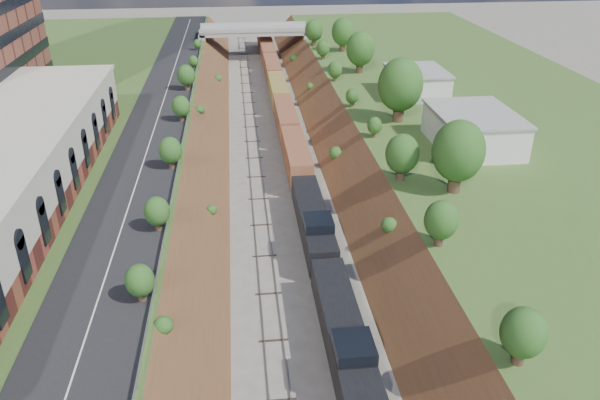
% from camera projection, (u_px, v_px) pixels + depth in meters
% --- Properties ---
extents(platform_left, '(44.00, 180.00, 5.00)m').
position_uv_depth(platform_left, '(14.00, 160.00, 73.73)').
color(platform_left, '#406027').
rests_on(platform_left, ground).
extents(platform_right, '(44.00, 180.00, 5.00)m').
position_uv_depth(platform_right, '(514.00, 139.00, 80.22)').
color(platform_right, '#406027').
rests_on(platform_right, ground).
extents(embankment_left, '(10.00, 180.00, 10.00)m').
position_uv_depth(embankment_left, '(191.00, 170.00, 77.02)').
color(embankment_left, brown).
rests_on(embankment_left, ground).
extents(embankment_right, '(10.00, 180.00, 10.00)m').
position_uv_depth(embankment_right, '(355.00, 163.00, 79.18)').
color(embankment_right, brown).
rests_on(embankment_right, ground).
extents(rail_left_track, '(1.58, 180.00, 0.18)m').
position_uv_depth(rail_left_track, '(255.00, 166.00, 77.80)').
color(rail_left_track, gray).
rests_on(rail_left_track, ground).
extents(rail_right_track, '(1.58, 180.00, 0.18)m').
position_uv_depth(rail_right_track, '(294.00, 165.00, 78.32)').
color(rail_right_track, gray).
rests_on(rail_right_track, ground).
extents(road, '(8.00, 180.00, 0.10)m').
position_uv_depth(road, '(152.00, 135.00, 74.30)').
color(road, black).
rests_on(road, platform_left).
extents(guardrail, '(0.10, 171.00, 0.70)m').
position_uv_depth(guardrail, '(184.00, 131.00, 74.31)').
color(guardrail, '#99999E').
rests_on(guardrail, platform_left).
extents(overpass, '(24.50, 8.30, 7.40)m').
position_uv_depth(overpass, '(254.00, 37.00, 130.92)').
color(overpass, gray).
rests_on(overpass, ground).
extents(white_building_near, '(9.00, 12.00, 4.00)m').
position_uv_depth(white_building_near, '(473.00, 131.00, 70.16)').
color(white_building_near, silver).
rests_on(white_building_near, platform_right).
extents(white_building_far, '(8.00, 10.00, 3.60)m').
position_uv_depth(white_building_far, '(416.00, 83.00, 89.73)').
color(white_building_far, silver).
rests_on(white_building_far, platform_right).
extents(tree_right_large, '(5.25, 5.25, 7.61)m').
position_uv_depth(tree_right_large, '(458.00, 152.00, 57.80)').
color(tree_right_large, '#473323').
rests_on(tree_right_large, platform_right).
extents(tree_left_crest, '(2.45, 2.45, 3.55)m').
position_uv_depth(tree_left_crest, '(136.00, 317.00, 38.27)').
color(tree_left_crest, '#473323').
rests_on(tree_left_crest, platform_left).
extents(freight_train, '(2.79, 142.95, 4.55)m').
position_uv_depth(freight_train, '(286.00, 121.00, 87.04)').
color(freight_train, black).
rests_on(freight_train, ground).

